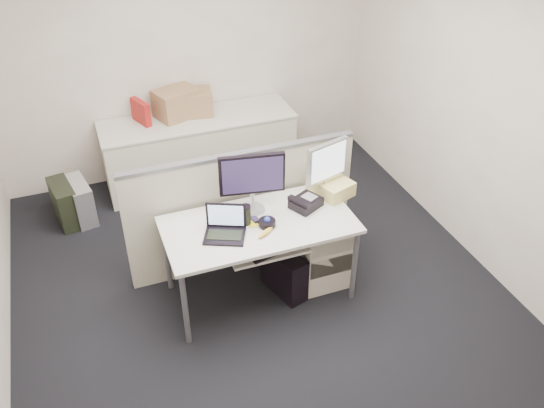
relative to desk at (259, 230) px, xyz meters
name	(u,v)px	position (x,y,z in m)	size (l,w,h in m)	color
floor	(260,292)	(0.00, 0.00, -0.67)	(4.00, 4.50, 0.01)	black
wall_back	(185,51)	(0.00, 2.25, 0.69)	(4.00, 0.02, 2.70)	beige
wall_front	(436,406)	(0.00, -2.25, 0.69)	(4.00, 0.02, 2.70)	beige
wall_right	(488,112)	(2.00, 0.00, 0.69)	(0.02, 4.50, 2.70)	beige
desk	(259,230)	(0.00, 0.00, 0.00)	(1.50, 0.75, 0.73)	silver
keyboard_tray	(267,248)	(0.00, -0.18, -0.04)	(0.62, 0.32, 0.02)	silver
drawer_pedestal	(318,244)	(0.55, 0.05, -0.34)	(0.40, 0.55, 0.65)	beige
cubicle_partition	(242,211)	(0.00, 0.45, -0.11)	(2.00, 0.06, 1.10)	#B7B399
back_counter	(200,150)	(0.00, 1.93, -0.30)	(2.00, 0.60, 0.72)	beige
monitor_main	(252,184)	(0.01, 0.18, 0.32)	(0.52, 0.20, 0.52)	black
monitor_small	(327,170)	(0.65, 0.18, 0.31)	(0.40, 0.20, 0.49)	#B7B7BC
laptop	(224,225)	(-0.30, -0.07, 0.18)	(0.31, 0.23, 0.23)	black
trackball	(267,223)	(0.05, -0.05, 0.09)	(0.13, 0.13, 0.05)	black
desk_phone	(306,203)	(0.43, 0.08, 0.10)	(0.23, 0.19, 0.07)	black
paper_stack	(241,219)	(-0.12, 0.10, 0.07)	(0.20, 0.25, 0.01)	white
sticky_pad	(253,224)	(-0.05, 0.00, 0.07)	(0.08, 0.08, 0.01)	yellow
travel_mug	(246,216)	(-0.10, 0.02, 0.15)	(0.08, 0.08, 0.17)	black
banana	(266,232)	(0.00, -0.15, 0.08)	(0.17, 0.04, 0.04)	gold
cellphone	(255,220)	(-0.02, 0.05, 0.07)	(0.06, 0.11, 0.01)	black
manila_folders	(331,186)	(0.71, 0.20, 0.13)	(0.26, 0.34, 0.13)	#E6D67E
keyboard	(274,247)	(0.05, -0.22, -0.02)	(0.44, 0.16, 0.02)	black
pc_tower_desk	(284,272)	(0.20, -0.05, -0.46)	(0.18, 0.44, 0.41)	black
pc_tower_spare_dark	(65,204)	(-1.45, 1.63, -0.45)	(0.18, 0.45, 0.42)	black
pc_tower_spare_silver	(80,201)	(-1.30, 1.63, -0.46)	(0.18, 0.45, 0.42)	#B7B7BC
cardboard_box_left	(177,104)	(-0.18, 2.05, 0.21)	(0.42, 0.31, 0.31)	#A27F53
cardboard_box_right	(193,103)	(0.00, 2.05, 0.19)	(0.38, 0.30, 0.28)	#A27F53
red_binder	(141,113)	(-0.55, 2.03, 0.19)	(0.07, 0.28, 0.26)	maroon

